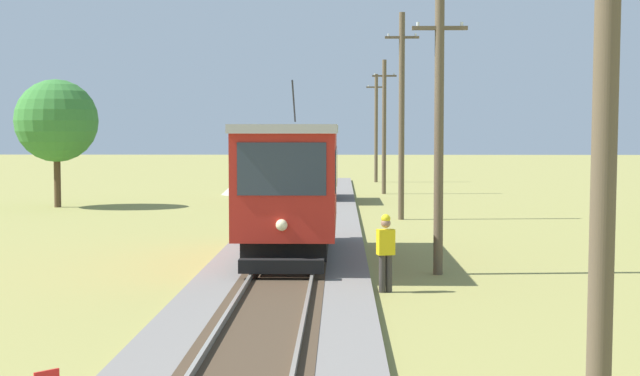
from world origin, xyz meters
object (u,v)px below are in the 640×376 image
(red_tram, at_px, (291,184))
(utility_pole_near_tram, at_px, (439,131))
(utility_pole_distant, at_px, (376,127))
(track_worker, at_px, (386,249))
(tree_right_far, at_px, (56,121))
(utility_pole_mid, at_px, (402,114))
(utility_pole_foreground, at_px, (605,116))
(gravel_pile, at_px, (246,183))
(freight_car, at_px, (314,171))
(utility_pole_far, at_px, (384,125))

(red_tram, height_order, utility_pole_near_tram, utility_pole_near_tram)
(utility_pole_distant, xyz_separation_m, track_worker, (-1.47, -44.27, -2.92))
(utility_pole_near_tram, bearing_deg, track_worker, -118.77)
(tree_right_far, bearing_deg, track_worker, -57.38)
(red_tram, xyz_separation_m, utility_pole_mid, (3.87, 12.27, 2.14))
(red_tram, relative_size, utility_pole_near_tram, 1.20)
(utility_pole_foreground, distance_m, track_worker, 12.39)
(utility_pole_foreground, bearing_deg, track_worker, 96.98)
(utility_pole_foreground, xyz_separation_m, gravel_pile, (-7.90, 43.55, -3.18))
(utility_pole_distant, relative_size, gravel_pile, 2.68)
(red_tram, distance_m, freight_car, 21.70)
(utility_pole_far, relative_size, tree_right_far, 1.27)
(freight_car, distance_m, track_worker, 26.61)
(utility_pole_mid, relative_size, utility_pole_distant, 1.11)
(utility_pole_mid, relative_size, track_worker, 4.75)
(freight_car, xyz_separation_m, utility_pole_mid, (3.88, -9.42, 2.78))
(utility_pole_far, bearing_deg, utility_pole_distant, 90.00)
(utility_pole_far, bearing_deg, utility_pole_foreground, -90.00)
(utility_pole_near_tram, relative_size, track_worker, 3.98)
(utility_pole_foreground, height_order, utility_pole_mid, utility_pole_mid)
(utility_pole_near_tram, relative_size, tree_right_far, 1.16)
(freight_car, distance_m, tree_right_far, 12.96)
(freight_car, bearing_deg, utility_pole_far, 56.08)
(utility_pole_foreground, xyz_separation_m, tree_right_far, (-16.02, 34.70, 0.30))
(utility_pole_distant, xyz_separation_m, gravel_pile, (-7.90, -12.69, -3.27))
(utility_pole_distant, height_order, track_worker, utility_pole_distant)
(utility_pole_foreground, relative_size, utility_pole_near_tram, 1.05)
(freight_car, height_order, utility_pole_far, utility_pole_far)
(utility_pole_distant, relative_size, tree_right_far, 1.25)
(utility_pole_foreground, height_order, track_worker, utility_pole_foreground)
(freight_car, bearing_deg, track_worker, -84.80)
(utility_pole_distant, bearing_deg, track_worker, -91.90)
(utility_pole_distant, bearing_deg, red_tram, -95.60)
(utility_pole_foreground, relative_size, tree_right_far, 1.22)
(utility_pole_mid, xyz_separation_m, tree_right_far, (-16.02, 5.65, -0.22))
(red_tram, distance_m, track_worker, 5.51)
(utility_pole_foreground, bearing_deg, utility_pole_distant, 90.00)
(utility_pole_far, distance_m, gravel_pile, 8.60)
(utility_pole_mid, distance_m, utility_pole_distant, 27.20)
(red_tram, distance_m, utility_pole_foreground, 17.29)
(freight_car, xyz_separation_m, utility_pole_distant, (3.88, 17.77, 2.35))
(freight_car, bearing_deg, utility_pole_foreground, -84.25)
(gravel_pile, height_order, track_worker, track_worker)
(tree_right_far, bearing_deg, gravel_pile, 47.47)
(red_tram, distance_m, utility_pole_distant, 39.69)
(red_tram, bearing_deg, utility_pole_far, 81.97)
(utility_pole_distant, xyz_separation_m, tree_right_far, (-16.02, -21.54, 0.21))
(utility_pole_foreground, distance_m, utility_pole_distant, 56.24)
(track_worker, bearing_deg, gravel_pile, -3.80)
(utility_pole_mid, distance_m, tree_right_far, 16.99)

